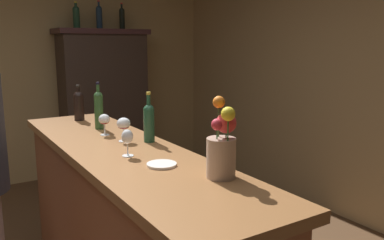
{
  "coord_description": "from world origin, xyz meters",
  "views": [
    {
      "loc": [
        -0.46,
        -2.12,
        1.63
      ],
      "look_at": [
        0.87,
        -0.0,
        1.15
      ],
      "focal_mm": 37.43,
      "sensor_mm": 36.0,
      "label": 1
    }
  ],
  "objects": [
    {
      "name": "wine_glass_rear",
      "position": [
        0.4,
        0.29,
        1.15
      ],
      "size": [
        0.07,
        0.07,
        0.14
      ],
      "color": "white",
      "rests_on": "bar_counter"
    },
    {
      "name": "wine_glass_mid",
      "position": [
        0.33,
        -0.25,
        1.15
      ],
      "size": [
        0.06,
        0.06,
        0.14
      ],
      "color": "white",
      "rests_on": "bar_counter"
    },
    {
      "name": "flower_arrangement",
      "position": [
        0.54,
        -0.78,
        1.19
      ],
      "size": [
        0.13,
        0.15,
        0.36
      ],
      "color": "tan",
      "rests_on": "bar_counter"
    },
    {
      "name": "display_bottle_midleft",
      "position": [
        1.19,
        2.54,
        1.95
      ],
      "size": [
        0.07,
        0.07,
        0.33
      ],
      "color": "#1A2B3D",
      "rests_on": "display_cabinet"
    },
    {
      "name": "wine_glass_front",
      "position": [
        0.44,
        0.06,
        1.16
      ],
      "size": [
        0.08,
        0.08,
        0.14
      ],
      "color": "white",
      "rests_on": "bar_counter"
    },
    {
      "name": "display_cabinet",
      "position": [
        1.21,
        2.54,
        0.93
      ],
      "size": [
        1.08,
        0.46,
        1.8
      ],
      "color": "#352720",
      "rests_on": "ground"
    },
    {
      "name": "cheese_plate",
      "position": [
        0.4,
        -0.49,
        1.06
      ],
      "size": [
        0.14,
        0.14,
        0.01
      ],
      "primitive_type": "cylinder",
      "color": "white",
      "rests_on": "bar_counter"
    },
    {
      "name": "display_bottle_left",
      "position": [
        0.92,
        2.54,
        1.94
      ],
      "size": [
        0.08,
        0.08,
        0.3
      ],
      "color": "#1C3825",
      "rests_on": "display_cabinet"
    },
    {
      "name": "wine_bottle_riesling",
      "position": [
        0.43,
        0.49,
        1.2
      ],
      "size": [
        0.06,
        0.06,
        0.32
      ],
      "color": "#2C5027",
      "rests_on": "bar_counter"
    },
    {
      "name": "bar_counter",
      "position": [
        0.36,
        -0.08,
        0.53
      ],
      "size": [
        0.58,
        2.37,
        1.05
      ],
      "color": "brown",
      "rests_on": "ground"
    },
    {
      "name": "wall_right",
      "position": [
        2.73,
        0.0,
        1.41
      ],
      "size": [
        0.12,
        5.73,
        2.83
      ],
      "primitive_type": "cube",
      "color": "tan",
      "rests_on": "ground"
    },
    {
      "name": "display_bottle_center",
      "position": [
        1.48,
        2.54,
        1.94
      ],
      "size": [
        0.07,
        0.07,
        0.31
      ],
      "color": "black",
      "rests_on": "display_cabinet"
    },
    {
      "name": "wine_bottle_pinot",
      "position": [
        0.56,
        -0.03,
        1.18
      ],
      "size": [
        0.07,
        0.07,
        0.3
      ],
      "color": "#214B31",
      "rests_on": "bar_counter"
    },
    {
      "name": "wine_bottle_merlot",
      "position": [
        0.41,
        0.87,
        1.18
      ],
      "size": [
        0.08,
        0.08,
        0.27
      ],
      "color": "black",
      "rests_on": "bar_counter"
    }
  ]
}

